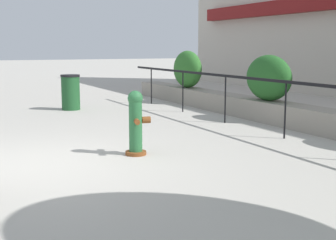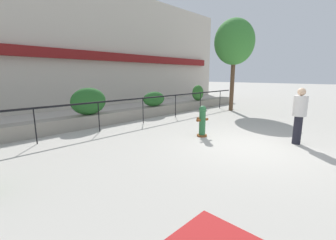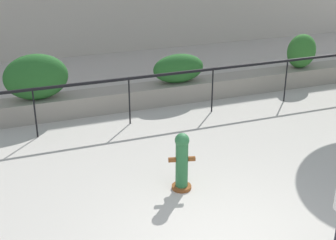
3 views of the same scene
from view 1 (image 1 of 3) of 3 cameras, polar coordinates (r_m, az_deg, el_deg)
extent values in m
plane|color=#B2ADA3|center=(7.45, -16.45, -5.39)|extent=(120.00, 120.00, 0.00)
cube|color=gray|center=(10.23, 18.75, -0.24)|extent=(18.00, 0.70, 0.50)
cube|color=black|center=(9.39, 14.23, 4.53)|extent=(15.00, 0.05, 0.06)
cylinder|color=black|center=(14.91, -2.05, 4.21)|extent=(0.04, 0.04, 1.15)
cylinder|color=black|center=(12.99, 1.82, 3.52)|extent=(0.04, 0.04, 1.15)
cylinder|color=black|center=(11.15, 6.99, 2.57)|extent=(0.04, 0.04, 1.15)
cylinder|color=black|center=(9.44, 14.10, 1.23)|extent=(0.04, 0.04, 1.15)
ellipsoid|color=#2D6B28|center=(15.02, 2.38, 6.20)|extent=(1.44, 0.67, 1.18)
ellipsoid|color=#235B23|center=(11.59, 12.14, 5.05)|extent=(1.51, 0.70, 1.11)
cylinder|color=brown|center=(7.89, -3.94, -4.02)|extent=(0.43, 0.43, 0.06)
cylinder|color=#286638|center=(7.80, -3.98, -0.76)|extent=(0.27, 0.27, 0.85)
sphere|color=#286638|center=(7.73, -4.01, 2.67)|extent=(0.25, 0.25, 0.25)
cylinder|color=brown|center=(7.81, -2.68, 0.02)|extent=(0.14, 0.16, 0.11)
cylinder|color=brown|center=(7.61, -3.80, -0.22)|extent=(0.14, 0.12, 0.09)
cylinder|color=brown|center=(7.95, -4.16, 0.17)|extent=(0.14, 0.12, 0.09)
cylinder|color=#1E5128|center=(13.72, -11.78, 3.20)|extent=(0.52, 0.52, 0.95)
cylinder|color=black|center=(13.68, -11.85, 5.31)|extent=(0.55, 0.55, 0.06)
camera|label=2|loc=(13.52, -33.00, 8.76)|focal=24.00mm
camera|label=3|loc=(10.95, -49.03, 19.61)|focal=50.00mm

